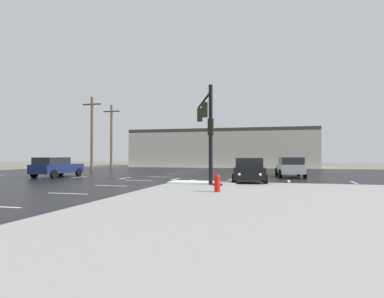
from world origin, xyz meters
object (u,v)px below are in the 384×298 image
at_px(traffic_signal_mast, 207,120).
at_px(sedan_silver, 290,167).
at_px(sedan_black, 249,170).
at_px(utility_pole_far, 92,132).
at_px(sedan_navy, 56,167).
at_px(utility_pole_distant, 111,135).
at_px(fire_hydrant, 217,183).

xyz_separation_m(traffic_signal_mast, sedan_silver, (5.13, 8.02, -3.06)).
bearing_deg(sedan_black, sedan_silver, 152.23).
xyz_separation_m(traffic_signal_mast, utility_pole_far, (-15.40, 12.54, 0.35)).
xyz_separation_m(sedan_navy, utility_pole_distant, (-2.92, 14.60, 3.37)).
bearing_deg(sedan_silver, fire_hydrant, 159.39).
relative_size(traffic_signal_mast, fire_hydrant, 7.34).
bearing_deg(fire_hydrant, sedan_black, 82.66).
distance_m(traffic_signal_mast, sedan_black, 4.18).
relative_size(sedan_navy, utility_pole_distant, 0.57).
distance_m(fire_hydrant, sedan_navy, 16.88).
xyz_separation_m(sedan_black, utility_pole_far, (-17.83, 11.07, 3.41)).
distance_m(sedan_silver, utility_pole_distant, 23.53).
xyz_separation_m(sedan_black, utility_pole_distant, (-18.38, 16.46, 3.37)).
height_order(sedan_silver, sedan_black, same).
xyz_separation_m(sedan_navy, utility_pole_far, (-2.38, 9.21, 3.41)).
xyz_separation_m(fire_hydrant, utility_pole_distant, (-17.52, 23.07, 3.69)).
height_order(traffic_signal_mast, fire_hydrant, traffic_signal_mast).
distance_m(traffic_signal_mast, sedan_silver, 10.00).
bearing_deg(sedan_navy, utility_pole_far, 16.67).
bearing_deg(sedan_black, utility_pole_far, -127.21).
bearing_deg(traffic_signal_mast, utility_pole_far, 31.20).
bearing_deg(utility_pole_far, utility_pole_distant, 95.73).
relative_size(sedan_black, utility_pole_distant, 0.58).
bearing_deg(sedan_black, fire_hydrant, -12.74).
bearing_deg(fire_hydrant, utility_pole_distant, 127.22).
relative_size(fire_hydrant, utility_pole_far, 0.10).
bearing_deg(utility_pole_distant, sedan_black, -41.86).
bearing_deg(sedan_navy, utility_pole_distant, 13.48).
xyz_separation_m(fire_hydrant, sedan_silver, (3.55, 13.15, 0.32)).
bearing_deg(sedan_navy, fire_hydrant, -117.95).
distance_m(sedan_black, utility_pole_far, 21.26).
height_order(sedan_silver, sedan_navy, same).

